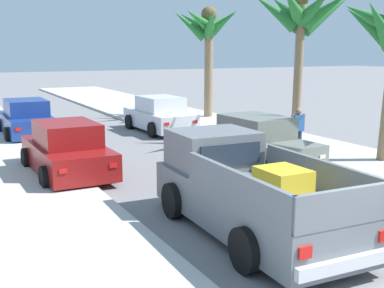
% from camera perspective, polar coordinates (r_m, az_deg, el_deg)
% --- Properties ---
extents(sidewalk_right, '(5.24, 60.00, 0.12)m').
position_cam_1_polar(sidewalk_right, '(19.71, 6.71, 0.58)').
color(sidewalk_right, beige).
rests_on(sidewalk_right, ground).
extents(curb_left, '(0.16, 60.00, 0.10)m').
position_cam_1_polar(curb_left, '(16.56, -19.65, -1.96)').
color(curb_left, silver).
rests_on(curb_left, ground).
extents(curb_right, '(0.16, 60.00, 0.10)m').
position_cam_1_polar(curb_right, '(19.06, 3.66, 0.26)').
color(curb_right, silver).
rests_on(curb_right, ground).
extents(pickup_truck, '(2.34, 5.27, 1.80)m').
position_cam_1_polar(pickup_truck, '(9.78, 6.24, -5.52)').
color(pickup_truck, slate).
rests_on(pickup_truck, ground).
extents(car_right_near, '(2.08, 4.29, 1.54)m').
position_cam_1_polar(car_right_near, '(14.47, -14.16, -0.75)').
color(car_right_near, maroon).
rests_on(car_right_near, ground).
extents(car_left_mid, '(2.21, 4.34, 1.54)m').
position_cam_1_polar(car_left_mid, '(15.35, 7.50, 0.14)').
color(car_left_mid, slate).
rests_on(car_left_mid, ground).
extents(car_right_mid, '(2.04, 4.27, 1.54)m').
position_cam_1_polar(car_right_mid, '(21.44, -18.47, 2.69)').
color(car_right_mid, navy).
rests_on(car_right_mid, ground).
extents(car_left_far, '(2.07, 4.28, 1.54)m').
position_cam_1_polar(car_left_far, '(21.71, -3.74, 3.31)').
color(car_left_far, silver).
rests_on(car_left_far, ground).
extents(palm_tree_right_fore, '(4.09, 3.69, 5.71)m').
position_cam_1_polar(palm_tree_right_fore, '(18.93, 12.57, 14.11)').
color(palm_tree_right_fore, '#846B4C').
rests_on(palm_tree_right_fore, ground).
extents(palm_tree_left_mid, '(3.64, 4.03, 5.67)m').
position_cam_1_polar(palm_tree_left_mid, '(25.65, 1.75, 13.04)').
color(palm_tree_left_mid, '#846B4C').
rests_on(palm_tree_left_mid, ground).
extents(pedestrian, '(0.57, 0.28, 1.59)m').
position_cam_1_polar(pedestrian, '(17.15, 12.05, 1.79)').
color(pedestrian, navy).
rests_on(pedestrian, ground).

